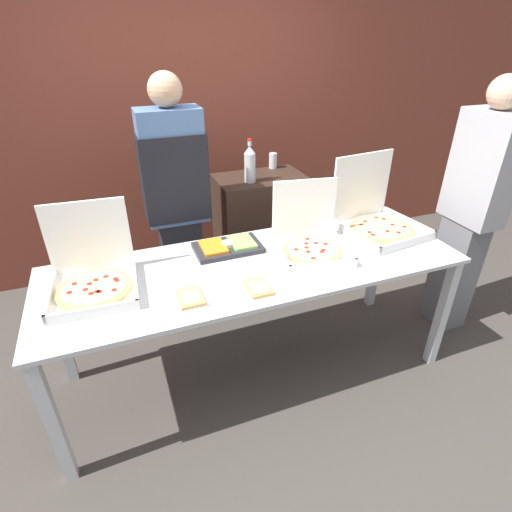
% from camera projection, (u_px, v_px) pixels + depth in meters
% --- Properties ---
extents(ground_plane, '(16.00, 16.00, 0.00)m').
position_uv_depth(ground_plane, '(256.00, 368.00, 2.74)').
color(ground_plane, '#423D38').
extents(brick_wall_behind, '(10.00, 0.06, 2.80)m').
position_uv_depth(brick_wall_behind, '(186.00, 113.00, 3.43)').
color(brick_wall_behind, brown).
rests_on(brick_wall_behind, ground_plane).
extents(buffet_table, '(2.43, 0.82, 0.84)m').
position_uv_depth(buffet_table, '(256.00, 277.00, 2.37)').
color(buffet_table, silver).
rests_on(buffet_table, ground_plane).
extents(pizza_box_far_left, '(0.47, 0.48, 0.40)m').
position_uv_depth(pizza_box_far_left, '(310.00, 240.00, 2.43)').
color(pizza_box_far_left, white).
rests_on(pizza_box_far_left, buffet_table).
extents(pizza_box_near_right, '(0.54, 0.55, 0.48)m').
position_uv_depth(pizza_box_near_right, '(377.00, 218.00, 2.68)').
color(pizza_box_near_right, white).
rests_on(pizza_box_near_right, buffet_table).
extents(pizza_box_near_left, '(0.45, 0.47, 0.43)m').
position_uv_depth(pizza_box_near_left, '(93.00, 276.00, 2.07)').
color(pizza_box_near_left, white).
rests_on(pizza_box_near_left, buffet_table).
extents(paper_plate_front_left, '(0.24, 0.24, 0.03)m').
position_uv_depth(paper_plate_front_left, '(258.00, 288.00, 2.08)').
color(paper_plate_front_left, white).
rests_on(paper_plate_front_left, buffet_table).
extents(paper_plate_front_right, '(0.21, 0.21, 0.03)m').
position_uv_depth(paper_plate_front_right, '(190.00, 298.00, 2.01)').
color(paper_plate_front_right, white).
rests_on(paper_plate_front_right, buffet_table).
extents(veggie_tray, '(0.41, 0.25, 0.05)m').
position_uv_depth(veggie_tray, '(228.00, 247.00, 2.46)').
color(veggie_tray, '#28282D').
rests_on(veggie_tray, buffet_table).
extents(sideboard_podium, '(0.70, 0.45, 1.03)m').
position_uv_depth(sideboard_podium, '(260.00, 236.00, 3.36)').
color(sideboard_podium, black).
rests_on(sideboard_podium, ground_plane).
extents(soda_bottle, '(0.08, 0.08, 0.32)m').
position_uv_depth(soda_bottle, '(250.00, 164.00, 2.94)').
color(soda_bottle, '#B7BCC1').
rests_on(soda_bottle, sideboard_podium).
extents(soda_can_silver, '(0.07, 0.07, 0.12)m').
position_uv_depth(soda_can_silver, '(273.00, 161.00, 3.27)').
color(soda_can_silver, silver).
rests_on(soda_can_silver, sideboard_podium).
extents(person_server_vest, '(0.42, 0.24, 1.82)m').
position_uv_depth(person_server_vest, '(176.00, 198.00, 2.70)').
color(person_server_vest, black).
rests_on(person_server_vest, ground_plane).
extents(person_guest_plaid, '(0.22, 0.40, 1.81)m').
position_uv_depth(person_guest_plaid, '(472.00, 209.00, 2.75)').
color(person_guest_plaid, slate).
rests_on(person_guest_plaid, ground_plane).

